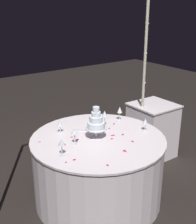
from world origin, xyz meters
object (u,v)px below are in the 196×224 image
(cake_knife, at_px, (88,130))
(tiered_cake, at_px, (96,122))
(side_table, at_px, (152,130))
(wine_glass_3, at_px, (105,114))
(wine_glass_0, at_px, (145,122))
(wine_glass_5, at_px, (75,132))
(wine_glass_1, at_px, (60,124))
(wine_glass_4, at_px, (120,110))
(main_table, at_px, (98,168))
(wine_glass_2, at_px, (62,143))
(decorative_arch, at_px, (76,64))

(cake_knife, bearing_deg, tiered_cake, -97.26)
(side_table, bearing_deg, wine_glass_3, -171.10)
(wine_glass_0, relative_size, wine_glass_3, 0.78)
(side_table, relative_size, wine_glass_5, 4.50)
(side_table, distance_m, tiered_cake, 1.33)
(wine_glass_1, xyz_separation_m, wine_glass_4, (0.73, -0.09, 0.02))
(wine_glass_5, bearing_deg, side_table, 13.69)
(side_table, relative_size, wine_glass_4, 4.41)
(main_table, distance_m, tiered_cake, 0.53)
(wine_glass_2, height_order, wine_glass_5, wine_glass_2)
(decorative_arch, bearing_deg, wine_glass_2, -133.76)
(decorative_arch, relative_size, wine_glass_2, 12.95)
(main_table, distance_m, wine_glass_3, 0.59)
(wine_glass_3, relative_size, wine_glass_5, 1.07)
(decorative_arch, xyz_separation_m, cake_knife, (0.01, -0.18, -0.69))
(wine_glass_5, bearing_deg, main_table, -2.30)
(tiered_cake, height_order, cake_knife, tiered_cake)
(tiered_cake, relative_size, wine_glass_3, 1.86)
(decorative_arch, relative_size, main_table, 1.57)
(wine_glass_0, distance_m, cake_knife, 0.62)
(wine_glass_4, height_order, wine_glass_5, wine_glass_4)
(wine_glass_4, relative_size, cake_knife, 0.70)
(wine_glass_3, height_order, wine_glass_4, wine_glass_3)
(decorative_arch, bearing_deg, wine_glass_3, -35.11)
(tiered_cake, relative_size, wine_glass_0, 2.40)
(wine_glass_1, bearing_deg, main_table, -53.34)
(main_table, height_order, wine_glass_1, wine_glass_1)
(side_table, distance_m, wine_glass_1, 1.49)
(decorative_arch, height_order, wine_glass_3, decorative_arch)
(main_table, relative_size, side_table, 1.85)
(side_table, distance_m, wine_glass_0, 0.94)
(main_table, height_order, tiered_cake, tiered_cake)
(side_table, xyz_separation_m, tiered_cake, (-1.18, -0.35, 0.51))
(side_table, relative_size, wine_glass_1, 5.47)
(main_table, height_order, wine_glass_0, wine_glass_0)
(decorative_arch, height_order, cake_knife, decorative_arch)
(wine_glass_1, relative_size, wine_glass_5, 0.82)
(side_table, bearing_deg, main_table, -162.83)
(decorative_arch, xyz_separation_m, wine_glass_5, (-0.27, -0.38, -0.56))
(main_table, bearing_deg, wine_glass_5, 177.70)
(tiered_cake, relative_size, wine_glass_1, 2.44)
(tiered_cake, relative_size, wine_glass_4, 1.96)
(cake_knife, bearing_deg, side_table, 7.44)
(wine_glass_1, bearing_deg, tiered_cake, -53.49)
(wine_glass_2, relative_size, wine_glass_3, 0.94)
(decorative_arch, distance_m, wine_glass_0, 0.95)
(wine_glass_2, bearing_deg, main_table, 13.38)
(side_table, xyz_separation_m, wine_glass_0, (-0.65, -0.51, 0.45))
(decorative_arch, height_order, wine_glass_0, decorative_arch)
(wine_glass_0, distance_m, wine_glass_1, 0.91)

